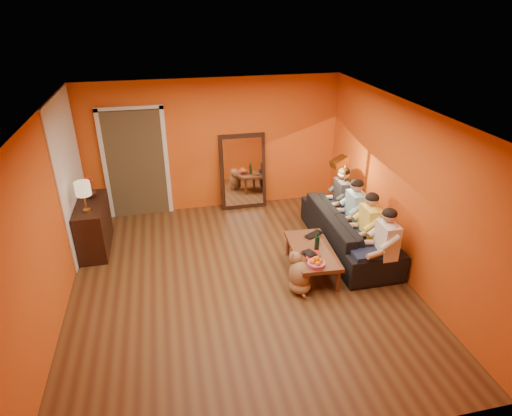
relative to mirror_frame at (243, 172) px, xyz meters
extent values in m
cube|color=brown|center=(-0.55, -2.63, -0.76)|extent=(5.00, 5.50, 0.00)
cube|color=white|center=(-0.55, -2.63, 1.84)|extent=(5.00, 5.50, 0.00)
cube|color=#CD5918|center=(-0.55, 0.12, 0.54)|extent=(5.00, 0.00, 2.60)
cube|color=#CD5918|center=(-3.05, -2.63, 0.54)|extent=(0.00, 5.50, 2.60)
cube|color=#CD5918|center=(1.95, -2.63, 0.54)|extent=(0.00, 5.50, 2.60)
cube|color=white|center=(-3.04, -0.88, 0.54)|extent=(0.02, 1.90, 2.58)
cube|color=#3F2D19|center=(-2.05, 0.20, 0.29)|extent=(1.06, 0.30, 2.10)
cube|color=white|center=(-2.62, 0.08, 0.29)|extent=(0.08, 0.06, 2.20)
cube|color=white|center=(-1.48, 0.08, 0.29)|extent=(0.08, 0.06, 2.20)
cube|color=white|center=(-2.05, 0.08, 1.36)|extent=(1.22, 0.06, 0.08)
cube|color=black|center=(0.00, 0.00, 0.00)|extent=(0.92, 0.27, 1.51)
cube|color=white|center=(0.00, -0.04, 0.00)|extent=(0.78, 0.21, 1.35)
cube|color=black|center=(-2.79, -1.08, -0.34)|extent=(0.44, 1.18, 0.85)
imported|color=black|center=(1.45, -2.01, -0.41)|extent=(2.38, 0.93, 0.69)
cylinder|color=black|center=(0.65, -2.62, -0.18)|extent=(0.07, 0.07, 0.31)
imported|color=#B27F3F|center=(0.72, -2.45, -0.30)|extent=(0.11, 0.11, 0.09)
imported|color=black|center=(0.78, -2.22, -0.33)|extent=(0.40, 0.36, 0.03)
imported|color=black|center=(0.42, -2.77, -0.33)|extent=(0.27, 0.31, 0.02)
imported|color=#AF1F14|center=(0.43, -2.76, -0.31)|extent=(0.28, 0.32, 0.02)
imported|color=black|center=(0.42, -2.78, -0.29)|extent=(0.20, 0.24, 0.02)
imported|color=black|center=(-2.79, -0.83, 0.20)|extent=(0.20, 0.20, 0.21)
camera|label=1|loc=(-1.47, -7.88, 3.18)|focal=30.00mm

